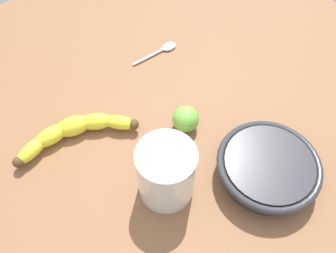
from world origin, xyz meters
TOP-DOWN VIEW (x-y plane):
  - wooden_tabletop at (0.00, 0.00)cm, footprint 120.00×120.00cm
  - banana at (-11.39, 13.31)cm, footprint 21.71×10.08cm
  - smoothie_glass at (-4.81, -4.85)cm, footprint 8.99×8.99cm
  - ceramic_bowl at (9.63, -13.18)cm, footprint 16.88×16.88cm
  - lime_fruit at (5.52, 2.68)cm, footprint 4.84×4.84cm
  - teaspoon at (15.77, 21.51)cm, footprint 11.23×2.49cm

SIDE VIEW (x-z plane):
  - wooden_tabletop at x=0.00cm, z-range 0.00..3.00cm
  - teaspoon at x=15.77cm, z-range 3.00..3.80cm
  - banana at x=-11.39cm, z-range 3.00..6.57cm
  - lime_fruit at x=5.52cm, z-range 3.00..7.84cm
  - ceramic_bowl at x=9.63cm, z-range 3.43..7.79cm
  - smoothie_glass at x=-4.81cm, z-range 2.83..13.57cm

